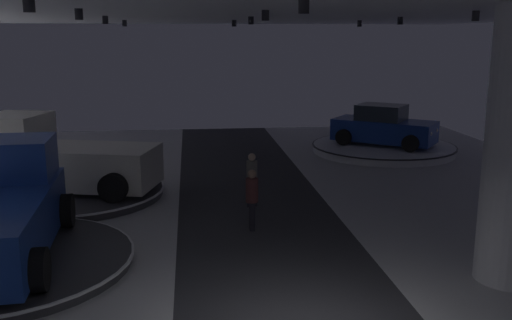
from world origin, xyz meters
The scene contains 7 objects.
display_platform_deep_right centered at (6.41, 14.86, 0.19)m, with size 6.08×6.08×0.34m.
display_car_deep_right centered at (6.38, 14.87, 1.10)m, with size 4.43×3.98×1.71m.
display_platform_mid_left centered at (-5.94, 3.74, 0.14)m, with size 5.68×5.68×0.24m.
display_platform_far_left centered at (-5.51, 9.29, 0.14)m, with size 5.68×5.68×0.25m.
pickup_truck_far_left centered at (-5.82, 9.37, 1.19)m, with size 5.67×3.73×2.30m.
visitor_walking_near centered at (-0.06, 7.64, 0.91)m, with size 0.32×0.32×1.59m.
visitor_walking_far centered at (-0.29, 5.58, 0.91)m, with size 0.32×0.32×1.59m.
Camera 1 is at (-1.82, -8.30, 4.90)m, focal length 39.97 mm.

